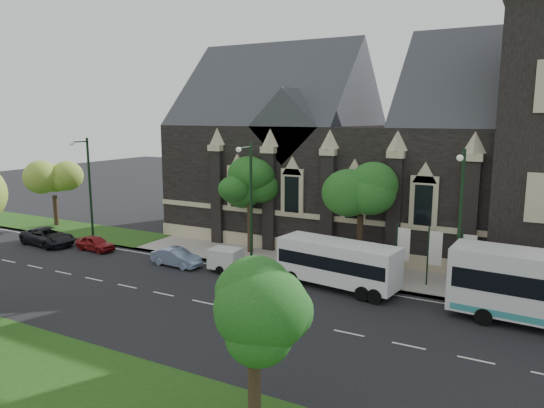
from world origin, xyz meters
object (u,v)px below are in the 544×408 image
Objects in this scene: banner_flag_left at (401,248)px; banner_flag_center at (433,251)px; car_far_red at (95,243)px; street_lamp_mid at (250,198)px; shuttle_bus at (338,262)px; tree_park_east at (261,309)px; street_lamp_far at (88,184)px; street_lamp_near at (460,217)px; sedan at (177,257)px; banner_flag_right at (466,256)px; tree_walk_right at (365,189)px; car_far_black at (48,237)px; box_trailer at (225,258)px; tree_walk_far at (56,180)px; tree_walk_left at (253,182)px.

banner_flag_center is (2.00, 0.00, 0.00)m from banner_flag_left.
car_far_red is at bearing -171.26° from banner_flag_left.
shuttle_bus is (7.05, -0.94, -3.39)m from street_lamp_mid.
tree_park_east is 0.70× the size of street_lamp_far.
street_lamp_near is 1.00× the size of street_lamp_far.
sedan reaches higher than car_far_red.
street_lamp_mid is at bearing -172.40° from banner_flag_right.
street_lamp_mid is 14.67m from banner_flag_right.
tree_park_east is 0.81× the size of tree_walk_right.
street_lamp_mid reaches higher than car_far_black.
box_trailer reaches higher than sedan.
shuttle_bus is (30.88, -4.03, -2.89)m from tree_walk_far.
street_lamp_near is at bearing -27.18° from banner_flag_left.
car_far_red is 0.68× the size of car_far_black.
car_far_red is 4.96m from car_far_black.
banner_flag_right is at bearing -1.77° from tree_walk_far.
street_lamp_near and street_lamp_far have the same top height.
banner_flag_right is at bearing 0.00° from banner_flag_center.
shuttle_bus is (-5.24, -2.85, -0.66)m from banner_flag_center.
street_lamp_mid is 12.73m from banner_flag_center.
tree_park_east reaches higher than banner_flag_center.
tree_walk_right is 31.06m from tree_walk_far.
sedan is at bearing 136.60° from tree_park_east.
banner_flag_center is (12.29, 1.91, -2.73)m from street_lamp_mid.
tree_walk_left is at bearing 92.72° from box_trailer.
street_lamp_near reaches higher than tree_park_east.
tree_walk_far is 8.42m from street_lamp_far.
banner_flag_left is (10.29, 1.91, -2.73)m from street_lamp_mid.
banner_flag_center is 2.00m from banner_flag_right.
banner_flag_right is at bearing -78.98° from car_far_red.
banner_flag_right reaches higher than car_far_red.
banner_flag_right is at bearing 7.89° from box_trailer.
tree_walk_far is at bearing -179.01° from tree_walk_right.
banner_flag_right is (4.00, 0.00, 0.00)m from banner_flag_left.
box_trailer is at bearing -166.17° from banner_flag_center.
tree_walk_right is 1.98× the size of sedan.
car_far_black is at bearing -175.79° from street_lamp_near.
street_lamp_mid is at bearing -169.50° from banner_flag_left.
tree_walk_far is 1.57× the size of banner_flag_right.
car_far_red is at bearing 91.14° from sedan.
street_lamp_near is 4.99m from banner_flag_left.
sedan is at bearing -165.56° from banner_flag_left.
street_lamp_near is 7.79m from shuttle_bus.
street_lamp_mid is (-10.18, 16.42, 0.49)m from tree_park_east.
banner_flag_left reaches higher than car_far_black.
banner_flag_left is 0.76× the size of car_far_black.
tree_walk_right is at bearing 26.65° from street_lamp_mid.
street_lamp_mid is (23.82, -3.08, 0.49)m from tree_walk_far.
sedan is at bearing -167.17° from banner_flag_center.
box_trailer is (-11.48, -3.32, -1.46)m from banner_flag_left.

